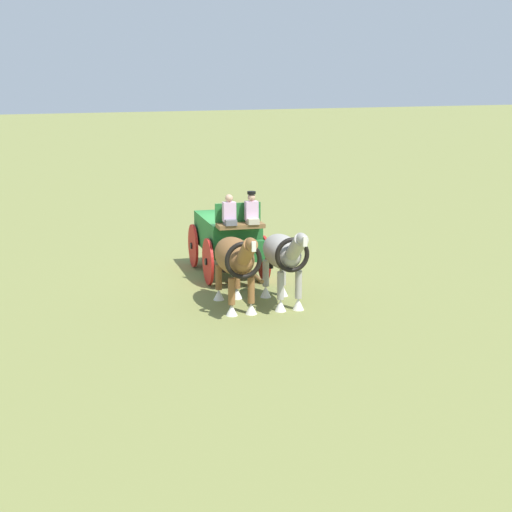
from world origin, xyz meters
TOP-DOWN VIEW (x-y plane):
  - ground_plane at (0.00, 0.00)m, footprint 220.00×220.00m
  - show_wagon at (0.17, -0.03)m, footprint 6.00×2.38m
  - draft_horse_near at (3.87, -0.02)m, footprint 3.06×1.23m
  - draft_horse_off at (3.64, -1.30)m, footprint 3.22×1.31m

SIDE VIEW (x-z plane):
  - ground_plane at x=0.00m, z-range 0.00..0.00m
  - show_wagon at x=0.17m, z-range -0.15..2.62m
  - draft_horse_off at x=3.64m, z-range 0.23..2.43m
  - draft_horse_near at x=3.87m, z-range 0.25..2.48m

